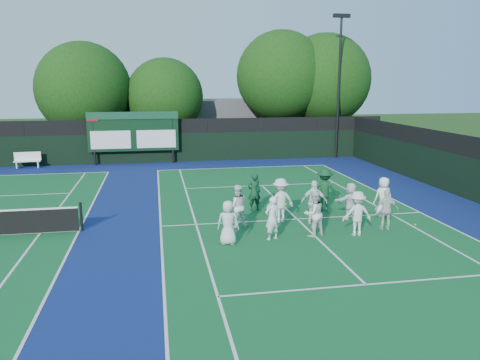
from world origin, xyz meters
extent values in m
plane|color=#1A3B10|center=(0.00, 0.00, 0.00)|extent=(120.00, 120.00, 0.00)
cube|color=navy|center=(-6.00, 1.00, 0.00)|extent=(34.00, 32.00, 0.01)
cube|color=#115326|center=(0.00, 1.00, 0.01)|extent=(10.97, 23.77, 0.00)
cube|color=silver|center=(0.00, 12.88, 0.01)|extent=(10.97, 0.08, 0.00)
cube|color=silver|center=(-5.49, 1.00, 0.01)|extent=(0.08, 23.77, 0.00)
cube|color=silver|center=(5.49, 1.00, 0.01)|extent=(0.08, 23.77, 0.00)
cube|color=silver|center=(-4.12, 1.00, 0.01)|extent=(0.08, 23.77, 0.00)
cube|color=silver|center=(4.12, 1.00, 0.01)|extent=(0.08, 23.77, 0.00)
cube|color=silver|center=(0.00, -5.40, 0.01)|extent=(8.23, 0.08, 0.00)
cube|color=silver|center=(0.00, 7.40, 0.01)|extent=(8.23, 0.08, 0.00)
cube|color=silver|center=(0.00, 1.00, 0.01)|extent=(0.08, 12.80, 0.00)
cube|color=silver|center=(-14.00, 12.88, 0.01)|extent=(10.97, 0.08, 0.00)
cube|color=silver|center=(-8.52, 1.00, 0.01)|extent=(0.08, 23.77, 0.00)
cube|color=silver|center=(-9.88, 1.00, 0.01)|extent=(0.08, 23.77, 0.00)
cube|color=black|center=(-6.00, 16.00, 1.00)|extent=(34.00, 0.08, 2.00)
cube|color=black|center=(-6.00, 16.00, 2.50)|extent=(34.00, 0.05, 1.00)
cylinder|color=black|center=(-9.60, 15.60, 1.75)|extent=(0.16, 0.16, 3.50)
cylinder|color=black|center=(-4.40, 15.60, 1.75)|extent=(0.16, 0.16, 3.50)
cube|color=black|center=(-7.00, 15.60, 2.20)|extent=(6.00, 0.15, 2.60)
cube|color=#124027|center=(-7.00, 15.50, 3.30)|extent=(6.00, 0.05, 0.50)
cube|color=silver|center=(-8.50, 15.50, 1.70)|extent=(2.60, 0.04, 1.20)
cube|color=silver|center=(-5.50, 15.50, 1.70)|extent=(2.60, 0.04, 1.20)
cube|color=maroon|center=(-9.60, 15.50, 3.20)|extent=(0.70, 0.04, 0.50)
cube|color=#525256|center=(-2.00, 24.00, 2.00)|extent=(18.00, 6.00, 4.00)
cylinder|color=black|center=(7.50, 15.70, 5.00)|extent=(0.16, 0.16, 10.00)
cube|color=black|center=(7.50, 15.70, 10.00)|extent=(1.20, 0.30, 0.25)
cylinder|color=black|center=(-8.40, 1.00, 0.55)|extent=(0.10, 0.10, 1.10)
cube|color=white|center=(-13.79, 15.30, 0.46)|extent=(1.65, 0.55, 0.07)
cube|color=white|center=(-13.79, 15.46, 0.76)|extent=(1.63, 0.18, 0.54)
cube|color=white|center=(-14.45, 15.30, 0.22)|extent=(0.09, 0.38, 0.43)
cube|color=white|center=(-13.14, 15.30, 0.22)|extent=(0.09, 0.38, 0.43)
cylinder|color=black|center=(-10.56, 19.50, 1.20)|extent=(0.44, 0.44, 2.40)
sphere|color=#10330B|center=(-10.56, 19.50, 4.96)|extent=(6.83, 6.83, 6.83)
sphere|color=#10330B|center=(-9.96, 19.80, 4.28)|extent=(4.78, 4.78, 4.78)
cylinder|color=black|center=(-4.74, 19.50, 1.13)|extent=(0.44, 0.44, 2.25)
sphere|color=#10330B|center=(-4.74, 19.50, 4.41)|extent=(5.75, 5.75, 5.75)
sphere|color=#10330B|center=(-4.14, 19.80, 3.83)|extent=(4.03, 4.03, 4.03)
cylinder|color=black|center=(4.27, 19.50, 1.65)|extent=(0.44, 0.44, 3.31)
sphere|color=#10330B|center=(4.27, 19.50, 5.93)|extent=(7.00, 7.00, 7.00)
sphere|color=#10330B|center=(4.87, 19.80, 5.23)|extent=(4.90, 4.90, 4.90)
cylinder|color=black|center=(7.84, 19.50, 1.49)|extent=(0.44, 0.44, 2.97)
sphere|color=#10330B|center=(7.84, 19.50, 5.67)|extent=(7.20, 7.20, 7.20)
sphere|color=#10330B|center=(8.44, 19.80, 4.95)|extent=(5.04, 5.04, 5.04)
sphere|color=#C1D118|center=(2.92, 1.49, 0.03)|extent=(0.07, 0.07, 0.07)
sphere|color=#C1D118|center=(3.74, 0.55, 0.03)|extent=(0.07, 0.07, 0.07)
sphere|color=#C1D118|center=(0.20, 3.29, 0.03)|extent=(0.07, 0.07, 0.07)
sphere|color=#C1D118|center=(4.30, -0.62, 0.03)|extent=(0.07, 0.07, 0.07)
imported|color=silver|center=(-3.22, -1.41, 0.77)|extent=(0.85, 0.67, 1.54)
imported|color=white|center=(-1.62, -1.24, 0.79)|extent=(0.67, 0.56, 1.57)
imported|color=white|center=(-0.06, -1.12, 0.85)|extent=(1.00, 0.89, 1.70)
imported|color=silver|center=(1.53, -1.32, 0.82)|extent=(1.10, 0.68, 1.64)
imported|color=silver|center=(2.91, -0.86, 0.77)|extent=(0.96, 0.57, 1.53)
imported|color=white|center=(-2.58, 0.44, 0.83)|extent=(0.81, 0.63, 1.66)
imported|color=silver|center=(-0.77, 0.80, 0.88)|extent=(1.24, 0.86, 1.77)
imported|color=white|center=(0.48, 0.35, 0.87)|extent=(1.10, 0.71, 1.73)
imported|color=white|center=(2.15, 0.70, 0.75)|extent=(1.47, 0.85, 1.51)
imported|color=white|center=(3.67, 0.88, 0.82)|extent=(0.85, 0.59, 1.64)
imported|color=#0F3822|center=(-1.45, 2.62, 0.82)|extent=(0.65, 0.48, 1.65)
imported|color=#103C1D|center=(1.55, 2.08, 0.93)|extent=(1.37, 1.09, 1.85)
camera|label=1|loc=(-5.56, -16.59, 5.48)|focal=35.00mm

